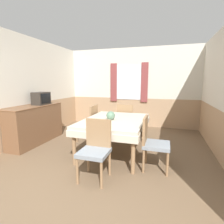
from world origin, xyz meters
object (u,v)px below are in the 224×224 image
object	(u,v)px
dining_table	(115,124)
chair_head_near	(96,147)
chair_right_near	(152,141)
vase	(111,116)
chair_left_far	(89,122)
sideboard	(36,124)
tv	(41,98)
chair_head_window	(126,120)

from	to	relation	value
dining_table	chair_head_near	distance (m)	1.06
chair_head_near	chair_right_near	distance (m)	0.99
chair_right_near	vase	xyz separation A→B (m)	(-0.89, 0.42, 0.32)
dining_table	chair_left_far	size ratio (longest dim) A/B	1.88
dining_table	chair_right_near	distance (m)	0.97
chair_head_near	sideboard	size ratio (longest dim) A/B	0.59
tv	chair_head_window	bearing A→B (deg)	23.15
chair_head_window	chair_head_near	size ratio (longest dim) A/B	1.00
chair_head_near	vase	distance (m)	1.02
dining_table	vase	distance (m)	0.22
chair_left_far	tv	xyz separation A→B (m)	(-1.17, -0.30, 0.59)
dining_table	chair_head_window	distance (m)	1.06
dining_table	chair_head_near	xyz separation A→B (m)	(0.00, -1.05, -0.13)
chair_right_near	tv	world-z (taller)	tv
tv	chair_right_near	bearing A→B (deg)	-14.17
dining_table	tv	distance (m)	2.05
chair_left_far	chair_right_near	distance (m)	1.93
chair_head_window	chair_right_near	bearing A→B (deg)	-62.19
chair_right_near	chair_head_window	bearing A→B (deg)	-152.19
chair_head_near	dining_table	bearing A→B (deg)	-90.00
dining_table	chair_head_near	size ratio (longest dim) A/B	1.88
dining_table	chair_head_near	bearing A→B (deg)	-90.00
chair_head_window	sideboard	size ratio (longest dim) A/B	0.59
chair_head_near	tv	size ratio (longest dim) A/B	2.24
chair_right_near	sideboard	distance (m)	2.90
tv	chair_left_far	bearing A→B (deg)	14.51
chair_head_near	tv	bearing A→B (deg)	-32.32
chair_left_far	vase	world-z (taller)	chair_left_far
chair_left_far	tv	bearing A→B (deg)	104.51
dining_table	chair_left_far	distance (m)	0.97
dining_table	chair_left_far	bearing A→B (deg)	148.42
dining_table	chair_head_window	size ratio (longest dim) A/B	1.88
dining_table	sideboard	world-z (taller)	sideboard
chair_right_near	sideboard	world-z (taller)	sideboard
chair_head_window	chair_right_near	size ratio (longest dim) A/B	1.00
chair_left_far	vase	bearing A→B (deg)	-127.92
sideboard	vase	size ratio (longest dim) A/B	8.74
sideboard	chair_head_near	bearing A→B (deg)	-27.47
chair_left_far	chair_right_near	size ratio (longest dim) A/B	1.00
dining_table	chair_right_near	world-z (taller)	chair_right_near
chair_head_window	chair_right_near	xyz separation A→B (m)	(0.82, -1.56, 0.00)
dining_table	vase	size ratio (longest dim) A/B	9.64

